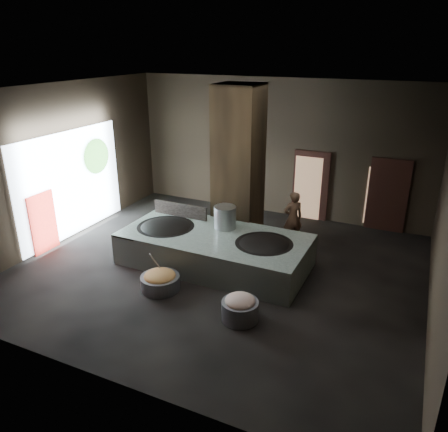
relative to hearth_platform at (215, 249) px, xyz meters
The scene contains 27 objects.
floor 0.55m from the hearth_platform, 37.71° to the right, with size 10.00×9.00×0.10m, color black.
ceiling 4.14m from the hearth_platform, 37.71° to the right, with size 10.00×9.00×0.10m, color black.
back_wall 4.75m from the hearth_platform, 87.09° to the left, with size 10.00×0.10×4.50m, color black.
front_wall 5.07m from the hearth_platform, 87.30° to the right, with size 10.00×0.10×4.50m, color black.
left_wall 5.16m from the hearth_platform, behind, with size 0.10×9.00×4.50m, color black.
pillar 2.52m from the hearth_platform, 92.56° to the left, with size 1.20×1.20×4.50m, color black.
hearth_platform is the anchor object (origin of this frame).
platform_cap 0.39m from the hearth_platform, ahead, with size 4.76×2.28×0.03m, color black.
wok_left 1.49m from the hearth_platform, behind, with size 1.53×1.53×0.42m, color black.
wok_left_rim 1.50m from the hearth_platform, behind, with size 1.56×1.56×0.05m, color black.
wok_right 1.39m from the hearth_platform, ahead, with size 1.43×1.43×0.40m, color black.
wok_right_rim 1.41m from the hearth_platform, ahead, with size 1.46×1.46×0.05m, color black.
stock_pot 0.90m from the hearth_platform, 84.81° to the left, with size 0.59×0.59×0.63m, color #A4A9AC.
splash_guard 1.74m from the hearth_platform, 152.65° to the left, with size 1.69×0.06×0.42m, color black.
cook 2.60m from the hearth_platform, 54.71° to the left, with size 0.58×0.37×1.59m, color #886045.
veg_basin 1.83m from the hearth_platform, 109.96° to the right, with size 0.93×0.93×0.34m, color slate.
veg_fill 1.81m from the hearth_platform, 109.96° to the right, with size 0.76×0.76×0.23m, color tan.
ladle 1.73m from the hearth_platform, 116.34° to the right, with size 0.03×0.03×0.73m, color #A4A9AC.
meat_basin 2.59m from the hearth_platform, 52.08° to the right, with size 0.79×0.79×0.43m, color slate.
meat_fill 2.59m from the hearth_platform, 52.08° to the right, with size 0.65×0.65×0.25m, color #DB9883.
doorway_near 4.56m from the hearth_platform, 71.60° to the left, with size 1.18×0.08×2.38m, color black.
doorway_near_glow 4.49m from the hearth_platform, 72.49° to the left, with size 0.89×0.04×2.09m, color #8C6647.
doorway_far 5.78m from the hearth_platform, 48.21° to the left, with size 1.18×0.08×2.38m, color black.
doorway_far_glow 5.62m from the hearth_platform, 50.24° to the left, with size 0.78×0.04×1.84m, color #8C6647.
left_opening 4.87m from the hearth_platform, behind, with size 0.04×4.20×3.10m, color white.
pavilion_sliver 4.85m from the hearth_platform, 164.72° to the right, with size 0.05×0.90×1.70m, color maroon.
tree_silhouette 5.08m from the hearth_platform, 166.30° to the left, with size 0.28×1.10×1.10m, color #194714.
Camera 1 is at (4.34, -9.13, 5.48)m, focal length 35.00 mm.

